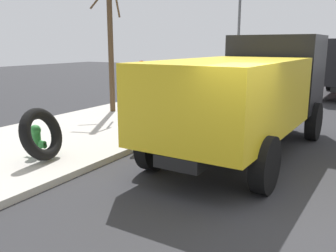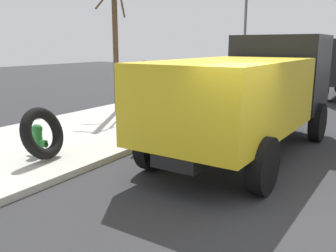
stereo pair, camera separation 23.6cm
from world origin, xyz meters
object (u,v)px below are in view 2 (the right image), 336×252
Objects in this scene: dump_truck_yellow at (251,90)px; loose_tire at (43,133)px; fire_hydrant at (38,139)px; street_light_pole at (245,35)px; bare_tree at (115,31)px; stop_sign at (144,85)px.

loose_tire is at bearing 134.57° from dump_truck_yellow.
loose_tire is at bearing -113.16° from fire_hydrant.
street_light_pole is (11.24, -0.58, 2.40)m from loose_tire.
dump_truck_yellow is 6.78m from bare_tree.
loose_tire is at bearing 177.04° from street_light_pole.
fire_hydrant is at bearing 130.34° from dump_truck_yellow.
street_light_pole is at bearing -4.98° from fire_hydrant.
loose_tire is 11.51m from street_light_pole.
stop_sign is 8.42m from street_light_pole.
loose_tire is at bearing -155.84° from bare_tree.
bare_tree is at bearing 149.90° from street_light_pole.
street_light_pole reaches higher than stop_sign.
stop_sign is at bearing 101.59° from dump_truck_yellow.
street_light_pole reaches higher than fire_hydrant.
bare_tree reaches higher than dump_truck_yellow.
loose_tire is 0.21× the size of bare_tree.
bare_tree is at bearing 21.47° from fire_hydrant.
stop_sign is 0.37× the size of bare_tree.
street_light_pole reaches higher than loose_tire.
stop_sign is 4.62m from bare_tree.
bare_tree is 0.97× the size of street_light_pole.
street_light_pole reaches higher than dump_truck_yellow.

